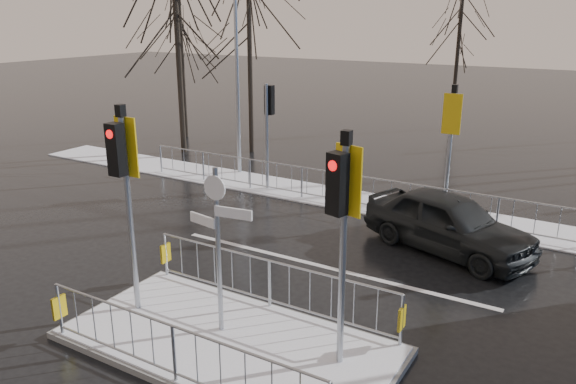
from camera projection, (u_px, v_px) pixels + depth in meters
The scene contains 11 objects.
ground at pixel (228, 346), 10.04m from camera, with size 120.00×120.00×0.00m, color black.
snow_verge at pixel (397, 208), 17.08m from camera, with size 30.00×2.00×0.04m, color white.
lane_markings at pixel (217, 355), 9.76m from camera, with size 8.00×11.38×0.01m.
traffic_island at pixel (228, 326), 9.93m from camera, with size 6.00×3.04×4.15m.
far_kerb_fixtures at pixel (403, 182), 16.22m from camera, with size 18.00×0.65×3.83m.
car_far_lane at pixel (449, 223), 13.86m from camera, with size 1.76×4.37×1.49m, color black.
tree_near_a at pixel (176, 2), 22.31m from camera, with size 4.75×4.75×8.97m.
tree_near_b at pixel (249, 27), 22.61m from camera, with size 4.00×4.00×7.55m.
tree_near_c at pixel (181, 40), 25.81m from camera, with size 3.50×3.50×6.61m.
tree_far_a at pixel (459, 32), 27.57m from camera, with size 3.75×3.75×7.08m.
street_lamp_left at pixel (238, 49), 19.59m from camera, with size 1.25×0.18×8.20m.
Camera 1 is at (5.37, -6.96, 5.67)m, focal length 35.00 mm.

